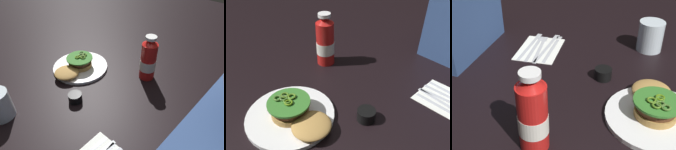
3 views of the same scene
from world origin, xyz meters
The scene contains 5 objects.
ground_plane centered at (0.00, 0.00, 0.00)m, with size 3.00×3.00×0.00m, color black.
dinner_plate centered at (-0.11, -0.15, 0.01)m, with size 0.25×0.25×0.01m, color white.
burger_sandwich centered at (-0.08, -0.14, 0.03)m, with size 0.19×0.12×0.05m.
ketchup_bottle centered at (-0.27, 0.11, 0.09)m, with size 0.07×0.07×0.20m.
condiment_cup centered at (0.03, 0.01, 0.02)m, with size 0.05×0.05×0.03m, color black.
Camera 1 is at (0.31, 0.48, 0.54)m, focal length 31.68 mm.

